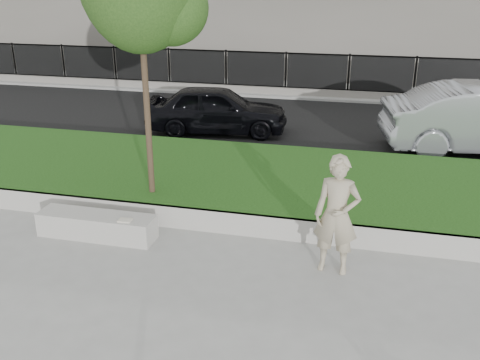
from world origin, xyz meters
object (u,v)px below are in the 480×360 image
(book, at_px, (125,220))
(stone_bench, at_px, (97,225))
(car_dark, at_px, (217,109))
(man, at_px, (337,215))

(book, bearing_deg, stone_bench, 165.20)
(book, relative_size, car_dark, 0.06)
(stone_bench, bearing_deg, car_dark, 87.89)
(stone_bench, xyz_separation_m, car_dark, (0.24, 6.49, 0.49))
(stone_bench, distance_m, man, 4.03)
(man, bearing_deg, car_dark, 124.70)
(man, xyz_separation_m, book, (-3.38, 0.03, -0.48))
(man, distance_m, book, 3.42)
(stone_bench, height_order, car_dark, car_dark)
(man, xyz_separation_m, car_dark, (-3.73, 6.64, -0.21))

